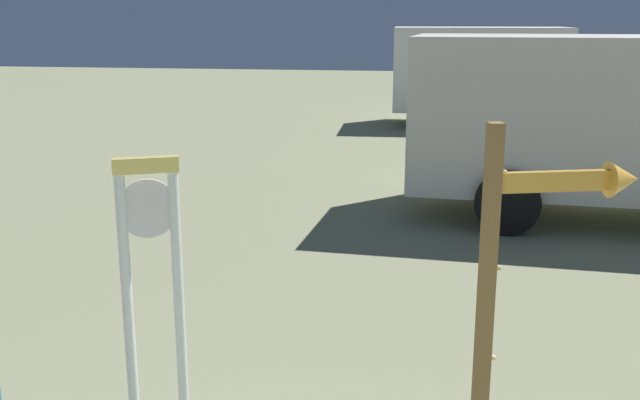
% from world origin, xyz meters
% --- Properties ---
extents(standing_clock, '(0.41, 0.25, 2.07)m').
position_xyz_m(standing_clock, '(-1.18, 2.60, 1.26)').
color(standing_clock, white).
rests_on(standing_clock, ground_plane).
extents(arrow_sign, '(1.10, 0.49, 2.26)m').
position_xyz_m(arrow_sign, '(1.38, 3.30, 1.47)').
color(arrow_sign, olive).
rests_on(arrow_sign, ground_plane).
extents(box_truck_near, '(6.49, 2.85, 2.67)m').
position_xyz_m(box_truck_near, '(3.16, 9.42, 1.49)').
color(box_truck_near, beige).
rests_on(box_truck_near, ground_plane).
extents(box_truck_far, '(6.86, 2.90, 2.67)m').
position_xyz_m(box_truck_far, '(2.40, 19.15, 1.49)').
color(box_truck_far, silver).
rests_on(box_truck_far, ground_plane).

